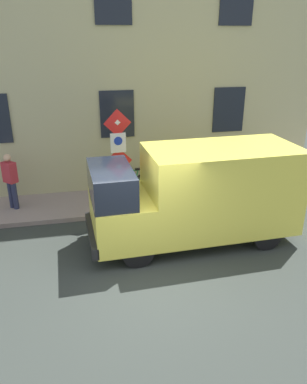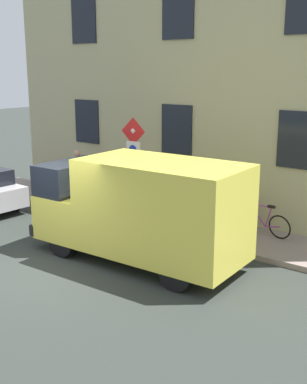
{
  "view_description": "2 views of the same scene",
  "coord_description": "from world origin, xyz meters",
  "px_view_note": "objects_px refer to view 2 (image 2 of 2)",
  "views": [
    {
      "loc": [
        -7.04,
        1.37,
        5.05
      ],
      "look_at": [
        2.68,
        -0.68,
        0.92
      ],
      "focal_mm": 35.3,
      "sensor_mm": 36.0,
      "label": 1
    },
    {
      "loc": [
        -7.29,
        -8.56,
        4.52
      ],
      "look_at": [
        2.5,
        -1.11,
        1.43
      ],
      "focal_mm": 46.14,
      "sensor_mm": 36.0,
      "label": 2
    }
  ],
  "objects_px": {
    "bicycle_orange": "(201,209)",
    "pedestrian": "(78,173)",
    "bicycle_purple": "(262,221)",
    "litter_bin": "(160,212)",
    "sign_post_stacked": "(134,159)",
    "delivery_van": "(141,208)",
    "bicycle_green": "(174,204)",
    "bicycle_black": "(231,215)"
  },
  "relations": [
    {
      "from": "delivery_van",
      "to": "bicycle_orange",
      "type": "height_order",
      "value": "delivery_van"
    },
    {
      "from": "sign_post_stacked",
      "to": "delivery_van",
      "type": "xyz_separation_m",
      "value": [
        -1.9,
        -1.78,
        -0.69
      ]
    },
    {
      "from": "bicycle_green",
      "to": "litter_bin",
      "type": "distance_m",
      "value": 1.19
    },
    {
      "from": "bicycle_black",
      "to": "bicycle_orange",
      "type": "xyz_separation_m",
      "value": [
        -0.0,
        0.96,
        0.0
      ]
    },
    {
      "from": "bicycle_orange",
      "to": "sign_post_stacked",
      "type": "bearing_deg",
      "value": 44.03
    },
    {
      "from": "sign_post_stacked",
      "to": "pedestrian",
      "type": "distance_m",
      "value": 3.42
    },
    {
      "from": "sign_post_stacked",
      "to": "pedestrian",
      "type": "xyz_separation_m",
      "value": [
        0.87,
        3.17,
        -0.95
      ]
    },
    {
      "from": "sign_post_stacked",
      "to": "bicycle_purple",
      "type": "height_order",
      "value": "sign_post_stacked"
    },
    {
      "from": "bicycle_orange",
      "to": "bicycle_purple",
      "type": "bearing_deg",
      "value": -177.2
    },
    {
      "from": "bicycle_purple",
      "to": "pedestrian",
      "type": "distance_m",
      "value": 6.61
    },
    {
      "from": "bicycle_orange",
      "to": "bicycle_green",
      "type": "xyz_separation_m",
      "value": [
        -0.0,
        0.96,
        0.0
      ]
    },
    {
      "from": "delivery_van",
      "to": "bicycle_black",
      "type": "xyz_separation_m",
      "value": [
        3.2,
        -0.66,
        -0.82
      ]
    },
    {
      "from": "bicycle_purple",
      "to": "bicycle_orange",
      "type": "distance_m",
      "value": 1.93
    },
    {
      "from": "bicycle_green",
      "to": "litter_bin",
      "type": "relative_size",
      "value": 1.9
    },
    {
      "from": "delivery_van",
      "to": "bicycle_purple",
      "type": "height_order",
      "value": "delivery_van"
    },
    {
      "from": "bicycle_black",
      "to": "sign_post_stacked",
      "type": "bearing_deg",
      "value": 34.49
    },
    {
      "from": "delivery_van",
      "to": "litter_bin",
      "type": "xyz_separation_m",
      "value": [
        2.05,
        0.97,
        -0.74
      ]
    },
    {
      "from": "litter_bin",
      "to": "bicycle_black",
      "type": "bearing_deg",
      "value": -54.83
    },
    {
      "from": "sign_post_stacked",
      "to": "bicycle_orange",
      "type": "relative_size",
      "value": 1.72
    },
    {
      "from": "bicycle_green",
      "to": "litter_bin",
      "type": "height_order",
      "value": "litter_bin"
    },
    {
      "from": "bicycle_green",
      "to": "pedestrian",
      "type": "bearing_deg",
      "value": 7.58
    },
    {
      "from": "pedestrian",
      "to": "sign_post_stacked",
      "type": "bearing_deg",
      "value": 119.72
    },
    {
      "from": "bicycle_green",
      "to": "pedestrian",
      "type": "relative_size",
      "value": 1.0
    },
    {
      "from": "delivery_van",
      "to": "pedestrian",
      "type": "relative_size",
      "value": 3.13
    },
    {
      "from": "bicycle_orange",
      "to": "bicycle_green",
      "type": "distance_m",
      "value": 0.96
    },
    {
      "from": "bicycle_black",
      "to": "bicycle_orange",
      "type": "bearing_deg",
      "value": 6.54
    },
    {
      "from": "bicycle_purple",
      "to": "bicycle_green",
      "type": "relative_size",
      "value": 1.0
    },
    {
      "from": "sign_post_stacked",
      "to": "bicycle_purple",
      "type": "relative_size",
      "value": 1.72
    },
    {
      "from": "bicycle_black",
      "to": "bicycle_green",
      "type": "relative_size",
      "value": 1.0
    },
    {
      "from": "bicycle_purple",
      "to": "litter_bin",
      "type": "bearing_deg",
      "value": 31.52
    },
    {
      "from": "bicycle_purple",
      "to": "bicycle_black",
      "type": "xyz_separation_m",
      "value": [
        -0.0,
        0.96,
        0.0
      ]
    },
    {
      "from": "delivery_van",
      "to": "bicycle_green",
      "type": "bearing_deg",
      "value": -70.28
    },
    {
      "from": "bicycle_orange",
      "to": "pedestrian",
      "type": "relative_size",
      "value": 1.0
    },
    {
      "from": "delivery_van",
      "to": "sign_post_stacked",
      "type": "bearing_deg",
      "value": -48.68
    },
    {
      "from": "delivery_van",
      "to": "litter_bin",
      "type": "height_order",
      "value": "delivery_van"
    },
    {
      "from": "bicycle_purple",
      "to": "delivery_van",
      "type": "bearing_deg",
      "value": 70.65
    },
    {
      "from": "bicycle_orange",
      "to": "bicycle_black",
      "type": "bearing_deg",
      "value": -177.19
    },
    {
      "from": "sign_post_stacked",
      "to": "litter_bin",
      "type": "bearing_deg",
      "value": -79.69
    },
    {
      "from": "bicycle_purple",
      "to": "pedestrian",
      "type": "xyz_separation_m",
      "value": [
        -0.43,
        6.58,
        0.56
      ]
    },
    {
      "from": "delivery_van",
      "to": "bicycle_black",
      "type": "distance_m",
      "value": 3.37
    },
    {
      "from": "sign_post_stacked",
      "to": "bicycle_black",
      "type": "relative_size",
      "value": 1.72
    },
    {
      "from": "sign_post_stacked",
      "to": "delivery_van",
      "type": "distance_m",
      "value": 2.69
    }
  ]
}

